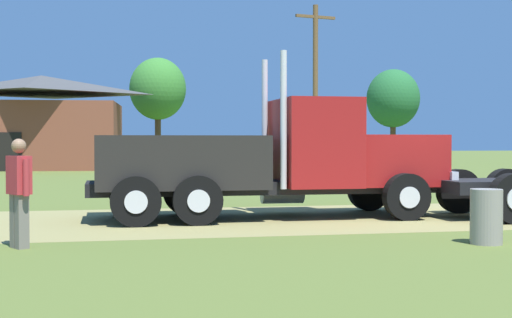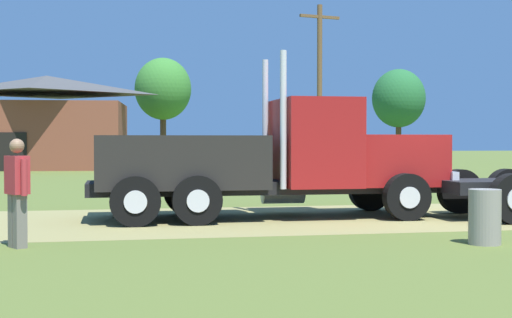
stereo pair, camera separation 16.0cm
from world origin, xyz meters
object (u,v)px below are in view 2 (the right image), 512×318
at_px(steel_barrel, 485,217).
at_px(utility_pole_near, 320,85).
at_px(visitor_standing_near, 17,189).
at_px(truck_foreground_white, 272,162).
at_px(shed_building, 47,124).

distance_m(steel_barrel, utility_pole_near, 25.13).
relative_size(visitor_standing_near, utility_pole_near, 0.21).
bearing_deg(utility_pole_near, visitor_standing_near, -116.65).
bearing_deg(visitor_standing_near, utility_pole_near, 63.35).
relative_size(truck_foreground_white, shed_building, 0.78).
distance_m(truck_foreground_white, shed_building, 31.59).
distance_m(visitor_standing_near, steel_barrel, 7.69).
bearing_deg(shed_building, truck_foreground_white, -76.16).
relative_size(steel_barrel, shed_building, 0.09).
bearing_deg(truck_foreground_white, visitor_standing_near, -143.29).
height_order(truck_foreground_white, visitor_standing_near, truck_foreground_white).
distance_m(truck_foreground_white, visitor_standing_near, 6.28).
height_order(steel_barrel, shed_building, shed_building).
xyz_separation_m(steel_barrel, utility_pole_near, (4.12, 24.45, 4.08)).
bearing_deg(shed_building, steel_barrel, -74.07).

